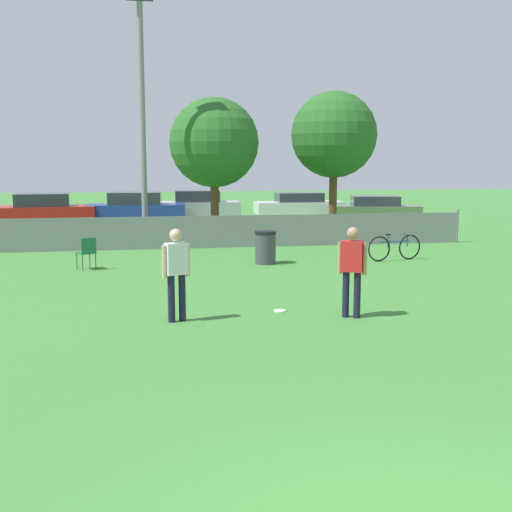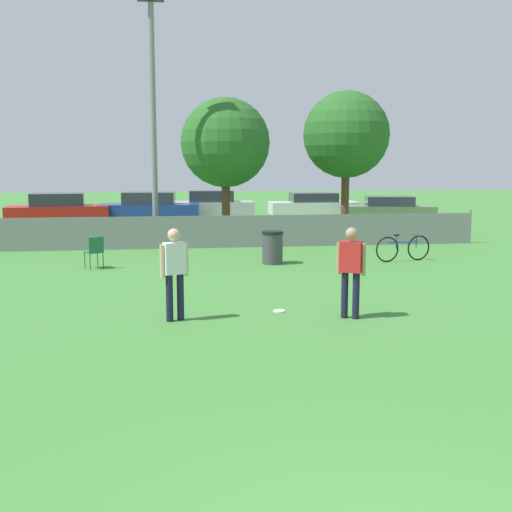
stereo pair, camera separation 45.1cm
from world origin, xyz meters
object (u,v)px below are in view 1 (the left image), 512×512
(bicycle_sideline, at_px, (395,247))
(parked_car_red, at_px, (43,211))
(folding_chair_sideline, at_px, (87,251))
(parked_car_silver, at_px, (198,206))
(player_receiver_white, at_px, (176,268))
(player_thrower_red, at_px, (352,265))
(parked_car_white, at_px, (299,205))
(tree_far_right, at_px, (334,135))
(tree_near_pole, at_px, (214,143))
(frisbee_disc, at_px, (280,311))
(parked_car_blue, at_px, (135,209))
(trash_bin, at_px, (265,247))
(light_pole, at_px, (142,99))
(parked_car_olive, at_px, (375,209))

(bicycle_sideline, bearing_deg, parked_car_red, 122.49)
(folding_chair_sideline, height_order, parked_car_silver, parked_car_silver)
(parked_car_silver, bearing_deg, player_receiver_white, -92.45)
(player_thrower_red, relative_size, parked_car_white, 0.38)
(tree_far_right, distance_m, parked_car_silver, 9.14)
(tree_near_pole, height_order, tree_far_right, tree_far_right)
(parked_car_white, bearing_deg, parked_car_silver, -172.15)
(frisbee_disc, xyz_separation_m, parked_car_red, (-7.08, 17.90, 0.71))
(tree_near_pole, height_order, frisbee_disc, tree_near_pole)
(parked_car_blue, relative_size, parked_car_white, 1.03)
(folding_chair_sideline, bearing_deg, trash_bin, 153.02)
(tree_near_pole, distance_m, parked_car_silver, 8.29)
(player_thrower_red, xyz_separation_m, parked_car_white, (4.18, 21.39, -0.34))
(parked_car_blue, distance_m, parked_car_silver, 3.49)
(parked_car_white, bearing_deg, player_receiver_white, -108.72)
(folding_chair_sideline, xyz_separation_m, parked_car_blue, (1.14, 12.56, 0.22))
(tree_near_pole, distance_m, tree_far_right, 4.96)
(light_pole, height_order, tree_near_pole, light_pole)
(frisbee_disc, bearing_deg, light_pole, 103.52)
(frisbee_disc, height_order, parked_car_white, parked_car_white)
(tree_far_right, xyz_separation_m, trash_bin, (-4.11, -7.10, -3.49))
(light_pole, relative_size, tree_near_pole, 1.61)
(frisbee_disc, height_order, parked_car_blue, parked_car_blue)
(player_receiver_white, xyz_separation_m, parked_car_silver, (2.07, 20.45, -0.28))
(tree_near_pole, bearing_deg, parked_car_red, 141.59)
(light_pole, distance_m, parked_car_red, 9.55)
(tree_far_right, bearing_deg, parked_car_silver, 125.03)
(parked_car_red, xyz_separation_m, parked_car_white, (12.49, 2.78, -0.07))
(player_thrower_red, bearing_deg, light_pole, 135.21)
(tree_far_right, distance_m, parked_car_olive, 6.60)
(player_thrower_red, height_order, parked_car_olive, player_thrower_red)
(parked_car_silver, relative_size, parked_car_olive, 0.95)
(parked_car_white, bearing_deg, tree_far_right, -92.77)
(light_pole, bearing_deg, parked_car_blue, 93.23)
(frisbee_disc, relative_size, folding_chair_sideline, 0.28)
(light_pole, relative_size, parked_car_olive, 1.89)
(folding_chair_sideline, bearing_deg, bicycle_sideline, 151.84)
(parked_car_blue, bearing_deg, trash_bin, -68.53)
(light_pole, xyz_separation_m, player_receiver_white, (0.54, -11.12, -4.04))
(light_pole, relative_size, bicycle_sideline, 4.77)
(bicycle_sideline, height_order, parked_car_blue, parked_car_blue)
(player_thrower_red, bearing_deg, tree_far_right, 101.62)
(light_pole, height_order, folding_chair_sideline, light_pole)
(parked_car_silver, bearing_deg, folding_chair_sideline, -103.00)
(frisbee_disc, xyz_separation_m, bicycle_sideline, (4.73, 5.86, 0.38))
(parked_car_olive, bearing_deg, parked_car_blue, -172.73)
(tree_near_pole, bearing_deg, player_receiver_white, -99.35)
(tree_near_pole, xyz_separation_m, bicycle_sideline, (4.67, -6.38, -3.22))
(player_thrower_red, bearing_deg, parked_car_white, 105.73)
(bicycle_sideline, relative_size, parked_car_silver, 0.42)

